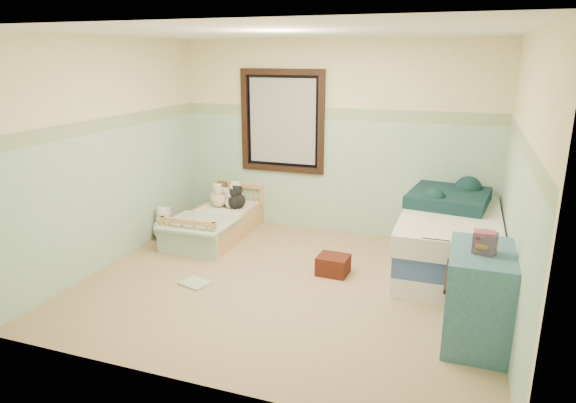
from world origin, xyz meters
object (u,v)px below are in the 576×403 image
(toddler_bed_frame, at_px, (217,229))
(floor_book, at_px, (195,283))
(plush_floor_tan, at_px, (163,231))
(twin_bed_frame, at_px, (447,258))
(dresser, at_px, (478,297))
(plush_floor_cream, at_px, (165,228))
(red_pillow, at_px, (333,265))

(toddler_bed_frame, xyz_separation_m, floor_book, (0.46, -1.39, -0.08))
(plush_floor_tan, bearing_deg, toddler_bed_frame, 30.92)
(twin_bed_frame, relative_size, dresser, 2.44)
(plush_floor_tan, relative_size, floor_book, 0.83)
(plush_floor_tan, bearing_deg, dresser, -17.58)
(floor_book, bearing_deg, toddler_bed_frame, 124.61)
(toddler_bed_frame, relative_size, dresser, 1.85)
(plush_floor_cream, xyz_separation_m, red_pillow, (2.34, -0.33, -0.04))
(floor_book, bearing_deg, red_pillow, 46.33)
(floor_book, bearing_deg, dresser, 12.99)
(plush_floor_tan, relative_size, twin_bed_frame, 0.12)
(twin_bed_frame, xyz_separation_m, floor_book, (-2.45, -1.34, -0.10))
(toddler_bed_frame, bearing_deg, floor_book, -71.77)
(plush_floor_tan, height_order, floor_book, plush_floor_tan)
(plush_floor_cream, bearing_deg, toddler_bed_frame, 28.02)
(twin_bed_frame, bearing_deg, plush_floor_cream, -175.71)
(twin_bed_frame, distance_m, red_pillow, 1.31)
(plush_floor_cream, bearing_deg, twin_bed_frame, 4.29)
(plush_floor_cream, height_order, red_pillow, plush_floor_cream)
(red_pillow, bearing_deg, toddler_bed_frame, 159.60)
(toddler_bed_frame, bearing_deg, dresser, -25.93)
(plush_floor_tan, relative_size, red_pillow, 0.72)
(plush_floor_tan, distance_m, red_pillow, 2.36)
(toddler_bed_frame, distance_m, dresser, 3.57)
(dresser, bearing_deg, twin_bed_frame, 100.88)
(twin_bed_frame, height_order, red_pillow, twin_bed_frame)
(red_pillow, bearing_deg, plush_floor_cream, 171.85)
(toddler_bed_frame, distance_m, plush_floor_cream, 0.67)
(plush_floor_cream, bearing_deg, dresser, -18.12)
(dresser, bearing_deg, plush_floor_tan, 162.42)
(floor_book, bearing_deg, plush_floor_cream, 150.63)
(toddler_bed_frame, relative_size, plush_floor_tan, 6.25)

